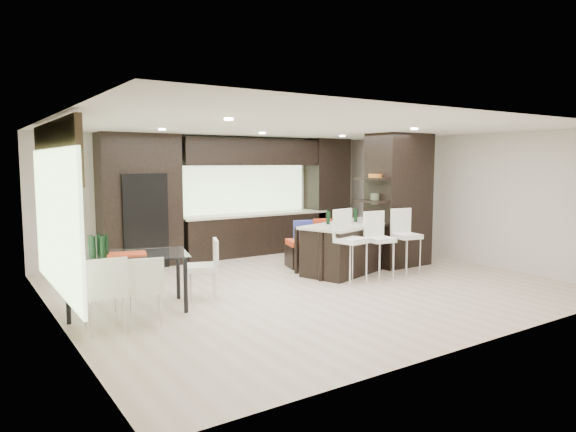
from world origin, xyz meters
TOP-DOWN VIEW (x-y plane):
  - ground at (0.00, 0.00)m, footprint 8.00×8.00m
  - back_wall at (0.00, 3.50)m, footprint 8.00×0.02m
  - left_wall at (-4.00, 0.00)m, footprint 0.02×7.00m
  - right_wall at (4.00, 0.00)m, footprint 0.02×7.00m
  - ceiling at (0.00, 0.00)m, footprint 8.00×7.00m
  - window_left at (-3.96, 0.20)m, footprint 0.04×3.20m
  - window_back at (0.60, 3.46)m, footprint 3.40×0.04m
  - stone_accent at (-3.93, 0.20)m, footprint 0.08×3.00m
  - ceiling_spots at (0.00, 0.25)m, footprint 4.00×3.00m
  - back_cabinetry at (0.50, 3.17)m, footprint 6.80×0.68m
  - refrigerator at (-1.90, 3.12)m, footprint 0.90×0.68m
  - partition_column at (2.60, 0.40)m, footprint 1.20×0.80m
  - kitchen_island at (1.39, 0.47)m, footprint 2.44×1.61m
  - stool_left at (0.70, -0.35)m, footprint 0.54×0.54m
  - stool_mid at (1.39, -0.33)m, footprint 0.49×0.49m
  - stool_right at (2.09, -0.34)m, footprint 0.51×0.51m
  - bench at (1.23, 1.19)m, footprint 1.54×0.94m
  - floor_vase at (0.74, 0.10)m, footprint 0.53×0.53m
  - dining_table at (-3.05, 0.16)m, footprint 1.87×1.33m
  - chair_near at (-3.05, -0.63)m, footprint 0.57×0.57m
  - chair_far at (-3.58, -0.64)m, footprint 0.50×0.50m
  - chair_end at (-1.90, 0.16)m, footprint 0.60×0.60m

SIDE VIEW (x-z plane):
  - ground at x=0.00m, z-range 0.00..0.00m
  - bench at x=1.23m, z-range 0.00..0.56m
  - dining_table at x=-3.05m, z-range 0.00..0.81m
  - chair_near at x=-3.05m, z-range 0.00..0.85m
  - chair_end at x=-1.90m, z-range 0.00..0.86m
  - chair_far at x=-3.58m, z-range 0.00..0.90m
  - kitchen_island at x=1.39m, z-range 0.00..0.94m
  - stool_mid at x=1.39m, z-range 0.00..0.99m
  - stool_right at x=2.09m, z-range 0.00..1.00m
  - stool_left at x=0.70m, z-range 0.00..1.05m
  - floor_vase at x=0.74m, z-range 0.00..1.13m
  - refrigerator at x=-1.90m, z-range 0.00..1.90m
  - back_wall at x=0.00m, z-range 0.00..2.70m
  - left_wall at x=-4.00m, z-range 0.00..2.70m
  - right_wall at x=4.00m, z-range 0.00..2.70m
  - window_left at x=-3.96m, z-range 0.40..2.30m
  - back_cabinetry at x=0.50m, z-range 0.00..2.70m
  - partition_column at x=2.60m, z-range 0.00..2.70m
  - window_back at x=0.60m, z-range 0.95..2.15m
  - stone_accent at x=-3.93m, z-range 1.85..2.65m
  - ceiling_spots at x=0.00m, z-range 2.67..2.69m
  - ceiling at x=0.00m, z-range 2.69..2.71m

